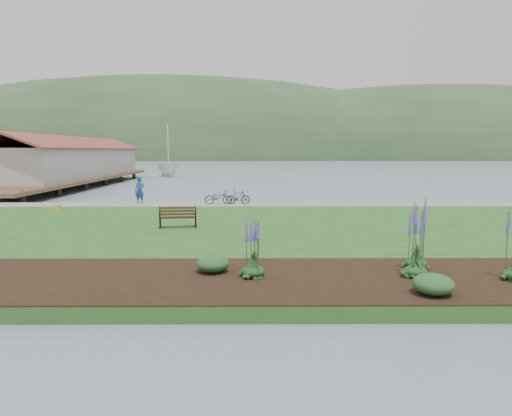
{
  "coord_description": "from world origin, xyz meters",
  "views": [
    {
      "loc": [
        -0.38,
        -21.7,
        3.84
      ],
      "look_at": [
        -0.26,
        -1.78,
        1.3
      ],
      "focal_mm": 32.0,
      "sensor_mm": 36.0,
      "label": 1
    }
  ],
  "objects_px": {
    "person": "(140,188)",
    "bicycle_a": "(218,197)",
    "sailboat": "(169,177)",
    "park_bench": "(178,217)"
  },
  "relations": [
    {
      "from": "person",
      "to": "bicycle_a",
      "type": "distance_m",
      "value": 5.12
    },
    {
      "from": "sailboat",
      "to": "bicycle_a",
      "type": "bearing_deg",
      "value": -110.4
    },
    {
      "from": "sailboat",
      "to": "park_bench",
      "type": "bearing_deg",
      "value": -114.55
    },
    {
      "from": "park_bench",
      "to": "person",
      "type": "relative_size",
      "value": 0.85
    },
    {
      "from": "person",
      "to": "sailboat",
      "type": "bearing_deg",
      "value": 107.74
    },
    {
      "from": "park_bench",
      "to": "bicycle_a",
      "type": "bearing_deg",
      "value": 73.86
    },
    {
      "from": "park_bench",
      "to": "sailboat",
      "type": "distance_m",
      "value": 46.83
    },
    {
      "from": "park_bench",
      "to": "sailboat",
      "type": "relative_size",
      "value": 0.07
    },
    {
      "from": "bicycle_a",
      "to": "sailboat",
      "type": "bearing_deg",
      "value": 17.94
    },
    {
      "from": "park_bench",
      "to": "bicycle_a",
      "type": "xyz_separation_m",
      "value": [
        1.14,
        8.8,
        -0.04
      ]
    }
  ]
}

